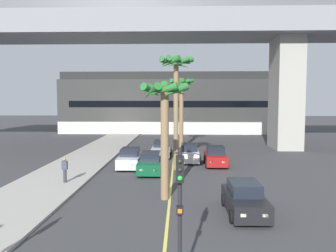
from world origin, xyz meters
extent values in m
cube|color=#9E9991|center=(-8.00, 16.00, 0.07)|extent=(4.80, 80.00, 0.15)
cube|color=#DBCC4C|center=(0.00, 24.00, 0.00)|extent=(0.14, 56.00, 0.01)
cube|color=slate|center=(0.00, 36.87, 13.46)|extent=(71.55, 8.00, 2.40)
cube|color=#525357|center=(0.00, 40.57, 15.56)|extent=(71.55, 0.50, 1.80)
cube|color=gray|center=(12.32, 36.87, 6.13)|extent=(2.80, 4.40, 12.26)
cube|color=beige|center=(0.00, 55.60, 4.29)|extent=(37.33, 8.00, 8.57)
cube|color=#9C998D|center=(0.00, 55.60, 9.17)|extent=(36.58, 7.20, 1.20)
cube|color=black|center=(0.00, 51.58, 4.72)|extent=(33.59, 0.04, 1.00)
cube|color=black|center=(3.70, 14.45, 0.58)|extent=(1.77, 4.13, 0.80)
cube|color=black|center=(3.70, 14.60, 1.26)|extent=(1.43, 2.07, 0.60)
cube|color=#F2EDCC|center=(4.20, 12.44, 0.63)|extent=(0.24, 0.08, 0.14)
cube|color=#F2EDCC|center=(3.26, 12.43, 0.63)|extent=(0.24, 0.08, 0.14)
cylinder|color=black|center=(4.53, 13.19, 0.32)|extent=(0.23, 0.64, 0.64)
cylinder|color=black|center=(2.91, 13.16, 0.32)|extent=(0.23, 0.64, 0.64)
cylinder|color=black|center=(4.48, 15.73, 0.32)|extent=(0.23, 0.64, 0.64)
cylinder|color=black|center=(2.87, 15.70, 0.32)|extent=(0.23, 0.64, 0.64)
cube|color=maroon|center=(3.56, 26.81, 0.58)|extent=(1.78, 4.13, 0.80)
cube|color=black|center=(3.57, 26.96, 1.26)|extent=(1.44, 2.08, 0.60)
cube|color=#F2EDCC|center=(3.99, 24.79, 0.63)|extent=(0.24, 0.08, 0.14)
cube|color=#F2EDCC|center=(3.05, 24.81, 0.63)|extent=(0.24, 0.08, 0.14)
cylinder|color=black|center=(4.34, 25.52, 0.32)|extent=(0.23, 0.64, 0.64)
cylinder|color=black|center=(2.73, 25.55, 0.32)|extent=(0.23, 0.64, 0.64)
cylinder|color=black|center=(4.40, 28.06, 0.32)|extent=(0.23, 0.64, 0.64)
cylinder|color=black|center=(2.78, 28.09, 0.32)|extent=(0.23, 0.64, 0.64)
cube|color=#B7BABF|center=(-3.48, 25.54, 0.58)|extent=(1.75, 4.12, 0.80)
cube|color=black|center=(-3.48, 25.69, 1.26)|extent=(1.42, 2.07, 0.60)
cube|color=#F2EDCC|center=(-2.99, 23.54, 0.63)|extent=(0.24, 0.08, 0.14)
cube|color=#F2EDCC|center=(-3.92, 23.52, 0.63)|extent=(0.24, 0.08, 0.14)
cylinder|color=black|center=(-2.66, 24.28, 0.32)|extent=(0.23, 0.64, 0.64)
cylinder|color=black|center=(-4.27, 24.26, 0.32)|extent=(0.23, 0.64, 0.64)
cylinder|color=black|center=(-2.69, 26.82, 0.32)|extent=(0.23, 0.64, 0.64)
cylinder|color=black|center=(-4.30, 26.80, 0.32)|extent=(0.23, 0.64, 0.64)
cube|color=#B7BABF|center=(-1.20, 30.88, 0.58)|extent=(1.76, 4.13, 0.80)
cube|color=black|center=(-1.20, 31.03, 1.26)|extent=(1.43, 2.07, 0.60)
cube|color=#F2EDCC|center=(-0.76, 28.86, 0.63)|extent=(0.24, 0.08, 0.14)
cube|color=#F2EDCC|center=(-1.70, 28.88, 0.63)|extent=(0.24, 0.08, 0.14)
cylinder|color=black|center=(-0.41, 29.59, 0.32)|extent=(0.23, 0.64, 0.64)
cylinder|color=black|center=(-2.03, 29.62, 0.32)|extent=(0.23, 0.64, 0.64)
cylinder|color=black|center=(-0.37, 32.14, 0.32)|extent=(0.23, 0.64, 0.64)
cylinder|color=black|center=(-1.99, 32.16, 0.32)|extent=(0.23, 0.64, 0.64)
cube|color=white|center=(1.38, 28.33, 0.58)|extent=(1.73, 4.11, 0.80)
cube|color=black|center=(1.38, 28.48, 1.26)|extent=(1.41, 2.06, 0.60)
cube|color=#F2EDCC|center=(1.83, 26.32, 0.63)|extent=(0.24, 0.08, 0.14)
cube|color=#F2EDCC|center=(0.89, 26.33, 0.63)|extent=(0.24, 0.08, 0.14)
cylinder|color=black|center=(2.17, 27.06, 0.32)|extent=(0.22, 0.64, 0.64)
cylinder|color=black|center=(0.56, 27.07, 0.32)|extent=(0.22, 0.64, 0.64)
cylinder|color=black|center=(2.19, 29.60, 0.32)|extent=(0.22, 0.64, 0.64)
cylinder|color=black|center=(0.58, 29.61, 0.32)|extent=(0.22, 0.64, 0.64)
cube|color=#0C4728|center=(-1.63, 23.59, 0.58)|extent=(1.71, 4.11, 0.80)
cube|color=black|center=(-1.63, 23.74, 1.26)|extent=(1.40, 2.05, 0.60)
cube|color=#F2EDCC|center=(-1.17, 21.58, 0.63)|extent=(0.24, 0.08, 0.14)
cube|color=#F2EDCC|center=(-2.10, 21.58, 0.63)|extent=(0.24, 0.08, 0.14)
cylinder|color=black|center=(-0.83, 22.32, 0.32)|extent=(0.22, 0.64, 0.64)
cylinder|color=black|center=(-2.44, 22.32, 0.32)|extent=(0.22, 0.64, 0.64)
cylinder|color=black|center=(-0.82, 24.86, 0.32)|extent=(0.22, 0.64, 0.64)
cylinder|color=black|center=(-2.43, 24.86, 0.32)|extent=(0.22, 0.64, 0.64)
cylinder|color=black|center=(0.55, 7.76, 2.10)|extent=(0.12, 0.12, 4.20)
cube|color=black|center=(0.55, 7.62, 3.60)|extent=(0.24, 0.20, 0.76)
sphere|color=black|center=(0.55, 7.52, 3.84)|extent=(0.14, 0.14, 0.14)
sphere|color=black|center=(0.55, 7.52, 3.60)|extent=(0.14, 0.14, 0.14)
sphere|color=#19D83F|center=(0.55, 7.52, 3.36)|extent=(0.14, 0.14, 0.14)
cube|color=black|center=(0.55, 7.64, 2.40)|extent=(0.20, 0.16, 0.24)
cube|color=orange|center=(0.55, 7.56, 2.40)|extent=(0.12, 0.03, 0.12)
cylinder|color=brown|center=(0.72, 36.19, 3.71)|extent=(0.48, 0.48, 7.43)
sphere|color=#236028|center=(0.72, 36.19, 7.58)|extent=(0.60, 0.60, 0.60)
cone|color=#236028|center=(1.59, 36.15, 7.31)|extent=(0.53, 1.80, 0.94)
cone|color=#236028|center=(1.44, 36.67, 7.34)|extent=(1.35, 1.73, 0.89)
cone|color=#236028|center=(0.98, 37.02, 7.31)|extent=(1.83, 0.96, 0.93)
cone|color=#236028|center=(0.27, 36.93, 7.29)|extent=(1.74, 1.32, 0.97)
cone|color=#236028|center=(-0.09, 36.50, 7.27)|extent=(1.03, 1.82, 0.99)
cone|color=#236028|center=(-0.07, 35.85, 7.36)|extent=(1.12, 1.81, 0.84)
cone|color=#236028|center=(0.37, 35.41, 7.23)|extent=(1.79, 1.13, 1.06)
cone|color=#236028|center=(0.79, 35.33, 7.22)|extent=(1.79, 0.57, 1.07)
cone|color=#236028|center=(1.33, 35.58, 7.37)|extent=(1.58, 1.56, 0.83)
cylinder|color=brown|center=(0.26, 24.91, 4.23)|extent=(0.39, 0.39, 8.46)
sphere|color=#236028|center=(0.26, 24.91, 8.61)|extent=(0.60, 0.60, 0.60)
cone|color=#236028|center=(1.12, 24.95, 8.37)|extent=(0.52, 1.80, 0.90)
cone|color=#236028|center=(0.99, 25.37, 8.42)|extent=(1.32, 1.75, 0.80)
cone|color=#236028|center=(0.45, 25.76, 8.31)|extent=(1.83, 0.82, 0.99)
cone|color=#236028|center=(-0.25, 25.62, 8.43)|extent=(1.71, 1.39, 0.79)
cone|color=#236028|center=(-0.56, 25.20, 8.43)|extent=(1.00, 1.83, 0.79)
cone|color=#236028|center=(-0.55, 24.60, 8.39)|extent=(1.07, 1.82, 0.86)
cone|color=#236028|center=(-0.18, 24.17, 8.28)|extent=(1.76, 1.28, 1.02)
cone|color=#236028|center=(0.42, 24.06, 8.27)|extent=(1.82, 0.77, 1.04)
cone|color=#236028|center=(0.90, 24.34, 8.35)|extent=(1.52, 1.62, 0.93)
cylinder|color=brown|center=(-0.28, 16.80, 3.05)|extent=(0.46, 0.46, 6.11)
sphere|color=#236028|center=(-0.28, 16.80, 6.26)|extent=(0.60, 0.60, 0.60)
cone|color=#236028|center=(0.56, 16.68, 6.04)|extent=(0.69, 1.79, 0.85)
cone|color=#236028|center=(0.17, 17.52, 6.03)|extent=(1.71, 1.29, 0.87)
cone|color=#236028|center=(-0.50, 17.61, 6.05)|extent=(1.79, 0.89, 0.83)
cone|color=#236028|center=(-1.01, 17.20, 5.99)|extent=(1.22, 1.74, 0.93)
cone|color=#236028|center=(-0.99, 16.35, 5.93)|extent=(1.30, 1.70, 1.02)
cone|color=#236028|center=(-0.38, 15.96, 6.00)|extent=(1.78, 0.66, 0.92)
cone|color=#236028|center=(0.29, 16.18, 5.97)|extent=(1.58, 1.50, 0.96)
cylinder|color=#2D2D38|center=(-6.91, 19.85, 0.57)|extent=(0.22, 0.22, 0.85)
cube|color=#333847|center=(-6.91, 19.85, 1.28)|extent=(0.34, 0.22, 0.56)
sphere|color=#9E7051|center=(-6.91, 19.85, 1.67)|extent=(0.20, 0.20, 0.20)
camera|label=1|loc=(0.54, -2.06, 5.60)|focal=37.02mm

